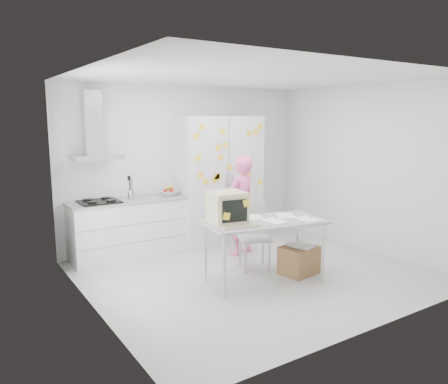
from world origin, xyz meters
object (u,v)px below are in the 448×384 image
chair (253,231)px  cardboard_box (299,260)px  person (241,205)px  desk (241,214)px

chair → cardboard_box: 0.77m
person → desk: bearing=39.1°
chair → cardboard_box: chair is taller
person → cardboard_box: (0.15, -1.21, -0.59)m
cardboard_box → desk: bearing=172.7°
person → desk: person is taller
person → cardboard_box: size_ratio=2.90×
chair → cardboard_box: bearing=-33.9°
chair → person: bearing=93.1°
desk → cardboard_box: desk is taller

